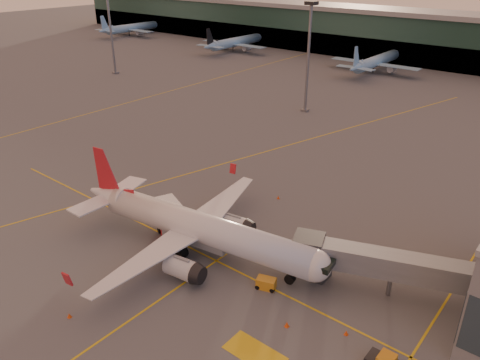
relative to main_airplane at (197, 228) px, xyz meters
The scene contains 14 objects.
ground 6.44m from the main_airplane, 108.52° to the right, with size 600.00×600.00×0.00m, color #4C4F54.
taxi_markings 40.62m from the main_airplane, 102.87° to the left, with size 100.12×173.00×0.01m.
mast_west_far 108.52m from the main_airplane, 148.15° to the left, with size 2.40×2.40×25.60m.
mast_west_near 65.67m from the main_airplane, 109.59° to the left, with size 2.40×2.40×25.60m.
distant_aircraft_row 115.27m from the main_airplane, 101.36° to the left, with size 290.00×34.00×13.00m.
main_airplane is the anchor object (origin of this frame).
jet_bridge 25.30m from the main_airplane, 18.25° to the left, with size 22.91×10.94×5.62m.
catering_truck 5.21m from the main_airplane, behind, with size 6.88×5.00×4.91m.
gpu_cart 11.73m from the main_airplane, ahead, with size 2.56×2.00×1.31m.
cone_nose 22.34m from the main_airplane, ahead, with size 0.43×0.43×0.54m.
cone_tail 20.87m from the main_airplane, behind, with size 0.48×0.48×0.61m.
cone_wing_right 18.01m from the main_airplane, 96.60° to the right, with size 0.45×0.45×0.57m.
cone_wing_left 18.96m from the main_airplane, 90.67° to the left, with size 0.43×0.43×0.55m.
cone_fwd 17.54m from the main_airplane, 13.79° to the right, with size 0.49×0.49×0.62m.
Camera 1 is at (38.09, -30.98, 34.81)m, focal length 35.00 mm.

